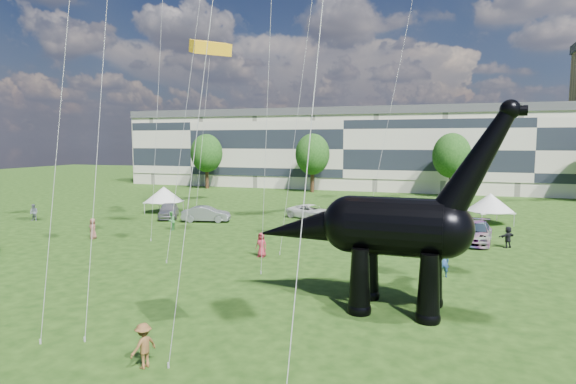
% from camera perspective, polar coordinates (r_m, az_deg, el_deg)
% --- Properties ---
extents(ground, '(220.00, 220.00, 0.00)m').
position_cam_1_polar(ground, '(20.63, -5.92, -16.33)').
color(ground, '#16330C').
rests_on(ground, ground).
extents(terrace_row, '(78.00, 11.00, 12.00)m').
position_cam_1_polar(terrace_row, '(80.91, 7.41, 4.75)').
color(terrace_row, beige).
rests_on(terrace_row, ground).
extents(tree_far_left, '(5.20, 5.20, 9.44)m').
position_cam_1_polar(tree_far_left, '(79.94, -9.63, 4.91)').
color(tree_far_left, '#382314').
rests_on(tree_far_left, ground).
extents(tree_mid_left, '(5.20, 5.20, 9.44)m').
position_cam_1_polar(tree_mid_left, '(73.11, 2.92, 4.88)').
color(tree_mid_left, '#382314').
rests_on(tree_mid_left, ground).
extents(tree_mid_right, '(5.20, 5.20, 9.44)m').
position_cam_1_polar(tree_mid_right, '(70.30, 18.84, 4.51)').
color(tree_mid_right, '#382314').
rests_on(tree_mid_right, ground).
extents(dinosaur_sculpture, '(12.13, 3.40, 9.94)m').
position_cam_1_polar(dinosaur_sculpture, '(22.83, 11.57, -4.38)').
color(dinosaur_sculpture, black).
rests_on(dinosaur_sculpture, ground).
extents(car_silver, '(3.83, 4.99, 1.59)m').
position_cam_1_polar(car_silver, '(50.34, -13.98, -2.14)').
color(car_silver, '#B2B2B7').
rests_on(car_silver, ground).
extents(car_grey, '(4.87, 2.82, 1.52)m').
position_cam_1_polar(car_grey, '(47.38, -9.68, -2.59)').
color(car_grey, gray).
rests_on(car_grey, ground).
extents(car_white, '(5.53, 3.93, 1.40)m').
position_cam_1_polar(car_white, '(48.74, 2.73, -2.34)').
color(car_white, white).
rests_on(car_white, ground).
extents(car_dark, '(2.81, 5.78, 1.62)m').
position_cam_1_polar(car_dark, '(39.92, 21.35, -4.48)').
color(car_dark, '#595960').
rests_on(car_dark, ground).
extents(gazebo_near, '(5.49, 5.49, 2.91)m').
position_cam_1_polar(gazebo_near, '(49.18, 22.85, -1.16)').
color(gazebo_near, silver).
rests_on(gazebo_near, ground).
extents(gazebo_left, '(4.30, 4.30, 2.86)m').
position_cam_1_polar(gazebo_left, '(54.21, -14.50, -0.28)').
color(gazebo_left, silver).
rests_on(gazebo_left, ground).
extents(visitors, '(56.55, 35.62, 1.89)m').
position_cam_1_polar(visitors, '(35.03, -1.33, -5.45)').
color(visitors, maroon).
rests_on(visitors, ground).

